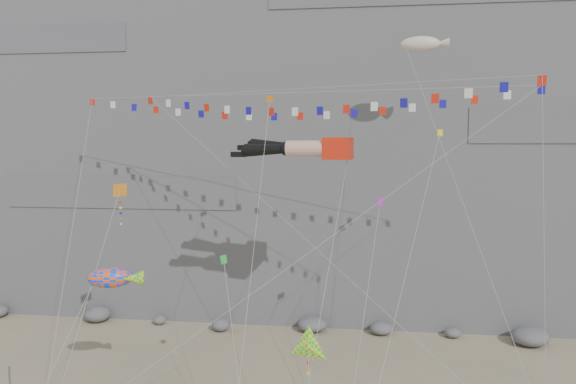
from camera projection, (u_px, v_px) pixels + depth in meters
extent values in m
cube|color=slate|center=(325.00, 66.00, 61.94)|extent=(80.00, 28.00, 50.00)
cube|color=red|center=(338.00, 148.00, 36.84)|extent=(2.00, 2.59, 1.43)
cylinder|color=tan|center=(305.00, 149.00, 36.62)|extent=(2.52, 1.29, 1.06)
sphere|color=black|center=(287.00, 148.00, 36.90)|extent=(0.97, 0.97, 0.97)
cone|color=black|center=(266.00, 150.00, 37.24)|extent=(2.97, 1.17, 0.99)
cube|color=black|center=(238.00, 154.00, 37.72)|extent=(0.97, 0.51, 0.35)
cylinder|color=tan|center=(309.00, 148.00, 38.01)|extent=(2.52, 1.29, 1.06)
sphere|color=black|center=(292.00, 148.00, 38.29)|extent=(0.97, 0.97, 0.97)
cone|color=black|center=(271.00, 146.00, 38.61)|extent=(2.99, 1.17, 1.06)
cube|color=black|center=(245.00, 148.00, 39.07)|extent=(0.97, 0.51, 0.35)
cylinder|color=gray|center=(317.00, 297.00, 30.79)|extent=(0.03, 0.03, 21.38)
cylinder|color=gray|center=(179.00, 246.00, 35.27)|extent=(0.03, 0.03, 26.77)
cylinder|color=gray|center=(414.00, 254.00, 32.85)|extent=(0.03, 0.03, 25.11)
cylinder|color=gray|center=(86.00, 305.00, 34.14)|extent=(0.03, 0.03, 15.73)
cylinder|color=gray|center=(66.00, 358.00, 32.54)|extent=(0.03, 0.03, 10.42)
cylinder|color=gray|center=(477.00, 216.00, 35.20)|extent=(0.03, 0.03, 28.51)
cylinder|color=gray|center=(253.00, 260.00, 32.67)|extent=(0.03, 0.03, 23.28)
cylinder|color=gray|center=(364.00, 320.00, 32.50)|extent=(0.03, 0.03, 16.77)
cylinder|color=gray|center=(237.00, 369.00, 29.35)|extent=(0.03, 0.03, 13.99)
cylinder|color=gray|center=(403.00, 284.00, 31.60)|extent=(0.03, 0.03, 23.89)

